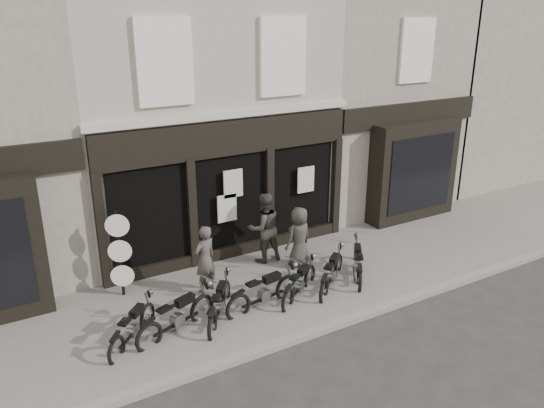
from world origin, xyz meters
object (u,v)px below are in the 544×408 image
motorcycle_3 (264,294)px  man_right (299,237)px  motorcycle_2 (220,306)px  motorcycle_4 (299,285)px  advert_sign_post (120,258)px  motorcycle_5 (332,275)px  motorcycle_1 (178,319)px  man_left (205,259)px  man_centre (264,228)px  motorcycle_6 (358,265)px  motorcycle_0 (133,329)px

motorcycle_3 → man_right: size_ratio=1.28×
motorcycle_2 → motorcycle_4: size_ratio=1.02×
advert_sign_post → motorcycle_5: bearing=-3.5°
motorcycle_1 → man_right: man_right is taller
motorcycle_3 → man_left: man_left is taller
man_centre → motorcycle_2: bearing=43.8°
motorcycle_1 → man_right: size_ratio=1.24×
motorcycle_1 → motorcycle_4: 3.06m
motorcycle_3 → man_left: size_ratio=1.24×
motorcycle_5 → advert_sign_post: (-4.58, 2.09, 0.71)m
motorcycle_2 → man_left: size_ratio=1.01×
motorcycle_4 → advert_sign_post: advert_sign_post is taller
man_left → advert_sign_post: size_ratio=0.75×
motorcycle_5 → man_left: (-2.80, 1.28, 0.58)m
motorcycle_2 → man_right: man_right is taller
motorcycle_6 → motorcycle_2: bearing=126.2°
motorcycle_4 → man_right: 1.68m
man_right → advert_sign_post: size_ratio=0.72×
motorcycle_0 → motorcycle_2: motorcycle_2 is taller
motorcycle_0 → motorcycle_1: (0.90, -0.17, 0.04)m
motorcycle_0 → motorcycle_6: size_ratio=0.84×
motorcycle_6 → motorcycle_0: bearing=124.9°
motorcycle_1 → motorcycle_3: (2.09, -0.01, -0.00)m
motorcycle_4 → advert_sign_post: (-3.63, 2.09, 0.74)m
motorcycle_5 → man_centre: 2.29m
motorcycle_0 → motorcycle_4: size_ratio=0.88×
motorcycle_6 → advert_sign_post: bearing=105.7°
motorcycle_6 → man_left: 3.93m
motorcycle_2 → man_right: (2.90, 1.26, 0.55)m
motorcycle_3 → man_centre: 2.46m
motorcycle_3 → man_centre: bearing=51.1°
motorcycle_5 → motorcycle_6: 0.92m
man_left → motorcycle_2: bearing=61.2°
motorcycle_5 → advert_sign_post: size_ratio=0.75×
motorcycle_4 → man_right: man_right is taller
motorcycle_0 → motorcycle_6: (5.83, -0.05, 0.03)m
motorcycle_2 → motorcycle_5: (3.00, -0.07, 0.00)m
motorcycle_2 → motorcycle_4: 2.06m
motorcycle_2 → man_left: 1.36m
motorcycle_5 → man_right: man_right is taller
man_left → advert_sign_post: bearing=-43.6°
motorcycle_0 → man_centre: bearing=-20.6°
motorcycle_3 → man_centre: size_ratio=1.09×
man_centre → motorcycle_0: bearing=26.8°
motorcycle_5 → motorcycle_4: bearing=140.9°
man_right → advert_sign_post: 4.54m
man_left → man_right: (2.70, 0.05, -0.03)m
motorcycle_5 → motorcycle_0: bearing=138.8°
motorcycle_6 → motorcycle_4: bearing=129.2°
motorcycle_4 → man_right: size_ratio=1.03×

